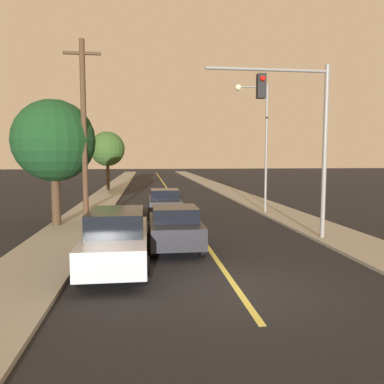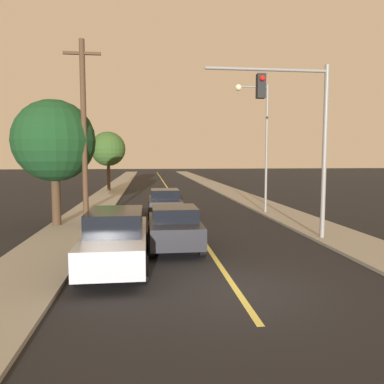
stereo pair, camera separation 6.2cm
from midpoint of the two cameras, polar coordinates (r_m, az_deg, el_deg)
The scene contains 12 objects.
ground_plane at distance 9.60m, azimuth 6.79°, elevation -14.69°, with size 200.00×200.00×0.00m, color black.
road_surface at distance 44.93m, azimuth -4.23°, elevation 1.09°, with size 8.61×80.00×0.01m.
sidewalk_left at distance 45.00m, azimuth -11.32°, elevation 1.08°, with size 2.50×80.00×0.12m.
sidewalk_right at distance 45.53m, azimuth 2.77°, elevation 1.23°, with size 2.50×80.00×0.12m.
car_near_lane_front at distance 13.53m, azimuth -2.77°, elevation -5.32°, with size 1.91×3.92×1.53m.
car_near_lane_second at distance 20.74m, azimuth -4.28°, elevation -1.61°, with size 1.84×3.81×1.54m.
car_outer_lane_front at distance 11.49m, azimuth -11.52°, elevation -6.91°, with size 1.90×5.13×1.73m.
traffic_signal_mast at distance 15.12m, azimuth 15.99°, elevation 10.18°, with size 4.81×0.42×6.68m.
streetlamp_right at distance 21.91m, azimuth 10.09°, elevation 9.13°, with size 1.93×0.36×7.26m.
utility_pole_left at distance 17.34m, azimuth -16.23°, elevation 8.82°, with size 1.60×0.24×8.25m.
tree_left_near at distance 18.49m, azimuth -20.37°, elevation 7.28°, with size 3.75×3.75×5.80m.
tree_left_far at distance 36.53m, azimuth -12.82°, elevation 6.40°, with size 3.26×3.26×5.60m.
Camera 1 is at (-2.22, -8.75, 3.27)m, focal length 35.00 mm.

